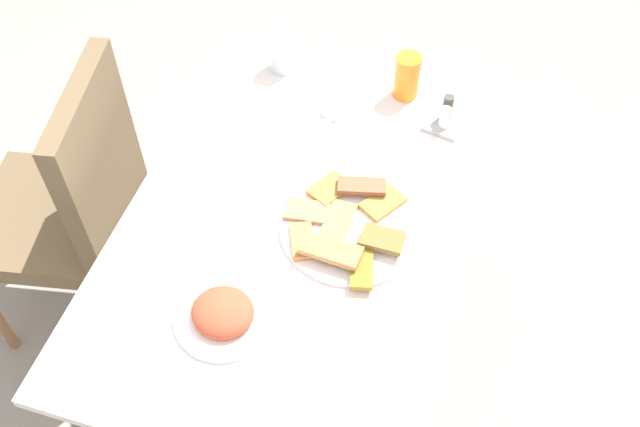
# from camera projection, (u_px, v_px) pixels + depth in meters

# --- Properties ---
(ground_plane) EXTENTS (6.00, 6.00, 0.00)m
(ground_plane) POSITION_uv_depth(u_px,v_px,m) (305.00, 367.00, 2.22)
(ground_plane) COLOR gray
(dining_table) EXTENTS (1.15, 0.78, 0.74)m
(dining_table) POSITION_uv_depth(u_px,v_px,m) (300.00, 241.00, 1.70)
(dining_table) COLOR white
(dining_table) RESTS_ON ground_plane
(dining_chair) EXTENTS (0.49, 0.49, 0.92)m
(dining_chair) POSITION_uv_depth(u_px,v_px,m) (74.00, 199.00, 1.96)
(dining_chair) COLOR brown
(dining_chair) RESTS_ON ground_plane
(pide_platter) EXTENTS (0.33, 0.32, 0.04)m
(pide_platter) POSITION_uv_depth(u_px,v_px,m) (349.00, 225.00, 1.61)
(pide_platter) COLOR white
(pide_platter) RESTS_ON dining_table
(salad_plate_greens) EXTENTS (0.20, 0.20, 0.06)m
(salad_plate_greens) POSITION_uv_depth(u_px,v_px,m) (223.00, 314.00, 1.46)
(salad_plate_greens) COLOR white
(salad_plate_greens) RESTS_ON dining_table
(soda_can) EXTENTS (0.09, 0.09, 0.12)m
(soda_can) POSITION_uv_depth(u_px,v_px,m) (407.00, 76.00, 1.85)
(soda_can) COLOR orange
(soda_can) RESTS_ON dining_table
(drinking_glass) EXTENTS (0.07, 0.07, 0.10)m
(drinking_glass) POSITION_uv_depth(u_px,v_px,m) (282.00, 53.00, 1.92)
(drinking_glass) COLOR silver
(drinking_glass) RESTS_ON dining_table
(paper_napkin) EXTENTS (0.18, 0.18, 0.00)m
(paper_napkin) POSITION_uv_depth(u_px,v_px,m) (328.00, 95.00, 1.89)
(paper_napkin) COLOR white
(paper_napkin) RESTS_ON dining_table
(fork) EXTENTS (0.19, 0.06, 0.00)m
(fork) POSITION_uv_depth(u_px,v_px,m) (335.00, 95.00, 1.88)
(fork) COLOR silver
(fork) RESTS_ON paper_napkin
(spoon) EXTENTS (0.18, 0.08, 0.00)m
(spoon) POSITION_uv_depth(u_px,v_px,m) (321.00, 92.00, 1.89)
(spoon) COLOR silver
(spoon) RESTS_ON paper_napkin
(condiment_caddy) EXTENTS (0.11, 0.11, 0.08)m
(condiment_caddy) POSITION_uv_depth(u_px,v_px,m) (445.00, 118.00, 1.80)
(condiment_caddy) COLOR #B2B2B7
(condiment_caddy) RESTS_ON dining_table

